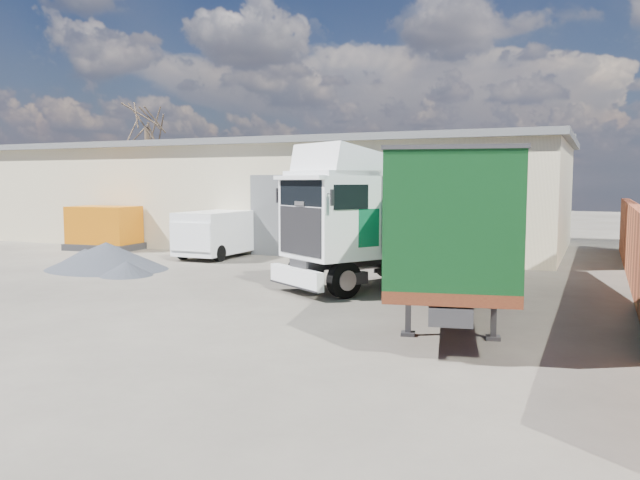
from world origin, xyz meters
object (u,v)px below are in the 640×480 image
at_px(bare_tree, 146,113).
at_px(orange_skip, 104,231).
at_px(box_trailer, 452,215).
at_px(panel_van, 220,233).
at_px(tractor_unit, 355,229).

distance_m(bare_tree, orange_skip, 14.67).
xyz_separation_m(box_trailer, panel_van, (-11.56, 6.31, -1.38)).
relative_size(bare_tree, orange_skip, 2.69).
bearing_deg(orange_skip, tractor_unit, -24.94).
distance_m(bare_tree, panel_van, 18.63).
relative_size(box_trailer, panel_van, 2.47).
bearing_deg(orange_skip, panel_van, -6.18).
xyz_separation_m(tractor_unit, orange_skip, (-15.07, 5.36, -0.95)).
height_order(box_trailer, panel_van, box_trailer).
relative_size(box_trailer, orange_skip, 3.43).
bearing_deg(orange_skip, bare_tree, 114.63).
distance_m(bare_tree, box_trailer, 30.82).
relative_size(tractor_unit, orange_skip, 1.92).
height_order(panel_van, orange_skip, orange_skip).
bearing_deg(bare_tree, orange_skip, -60.01).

